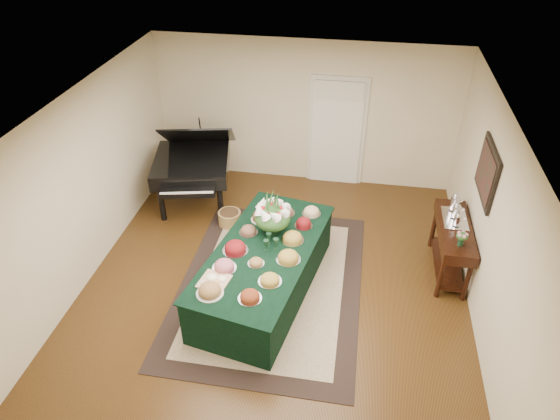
% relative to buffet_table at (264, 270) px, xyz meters
% --- Properties ---
extents(ground, '(6.00, 6.00, 0.00)m').
position_rel_buffet_table_xyz_m(ground, '(0.13, 0.25, -0.38)').
color(ground, black).
rests_on(ground, ground).
extents(area_rug, '(2.61, 3.65, 0.01)m').
position_rel_buffet_table_xyz_m(area_rug, '(0.07, 0.13, -0.37)').
color(area_rug, black).
rests_on(area_rug, ground).
extents(kitchen_doorway, '(1.05, 0.07, 2.10)m').
position_rel_buffet_table_xyz_m(kitchen_doorway, '(0.73, 3.22, 0.64)').
color(kitchen_doorway, silver).
rests_on(kitchen_doorway, ground).
extents(buffet_table, '(1.75, 2.88, 0.75)m').
position_rel_buffet_table_xyz_m(buffet_table, '(0.00, 0.00, 0.00)').
color(buffet_table, black).
rests_on(buffet_table, ground).
extents(food_platters, '(1.35, 2.27, 0.13)m').
position_rel_buffet_table_xyz_m(food_platters, '(-0.02, 0.06, 0.42)').
color(food_platters, '#B3BDB2').
rests_on(food_platters, buffet_table).
extents(cutting_board, '(0.42, 0.42, 0.10)m').
position_rel_buffet_table_xyz_m(cutting_board, '(-0.49, -0.72, 0.40)').
color(cutting_board, tan).
rests_on(cutting_board, buffet_table).
extents(green_goblets, '(0.20, 0.23, 0.18)m').
position_rel_buffet_table_xyz_m(green_goblets, '(0.08, 0.06, 0.46)').
color(green_goblets, black).
rests_on(green_goblets, buffet_table).
extents(floral_centerpiece, '(0.53, 0.53, 0.53)m').
position_rel_buffet_table_xyz_m(floral_centerpiece, '(0.04, 0.42, 0.68)').
color(floral_centerpiece, black).
rests_on(floral_centerpiece, buffet_table).
extents(grand_piano, '(1.58, 1.76, 1.61)m').
position_rel_buffet_table_xyz_m(grand_piano, '(-1.68, 2.04, 0.41)').
color(grand_piano, black).
rests_on(grand_piano, ground).
extents(wicker_basket, '(0.39, 0.39, 0.24)m').
position_rel_buffet_table_xyz_m(wicker_basket, '(-0.90, 1.48, -0.26)').
color(wicker_basket, olive).
rests_on(wicker_basket, ground).
extents(mahogany_sideboard, '(0.45, 1.39, 0.85)m').
position_rel_buffet_table_xyz_m(mahogany_sideboard, '(2.63, 0.87, 0.28)').
color(mahogany_sideboard, black).
rests_on(mahogany_sideboard, ground).
extents(tea_service, '(0.34, 0.58, 0.30)m').
position_rel_buffet_table_xyz_m(tea_service, '(2.63, 1.08, 0.58)').
color(tea_service, silver).
rests_on(tea_service, mahogany_sideboard).
extents(pink_bouquet, '(0.17, 0.17, 0.22)m').
position_rel_buffet_table_xyz_m(pink_bouquet, '(2.63, 0.43, 0.61)').
color(pink_bouquet, black).
rests_on(pink_bouquet, mahogany_sideboard).
extents(wall_painting, '(0.05, 0.95, 0.75)m').
position_rel_buffet_table_xyz_m(wall_painting, '(2.85, 0.87, 1.37)').
color(wall_painting, black).
rests_on(wall_painting, ground).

